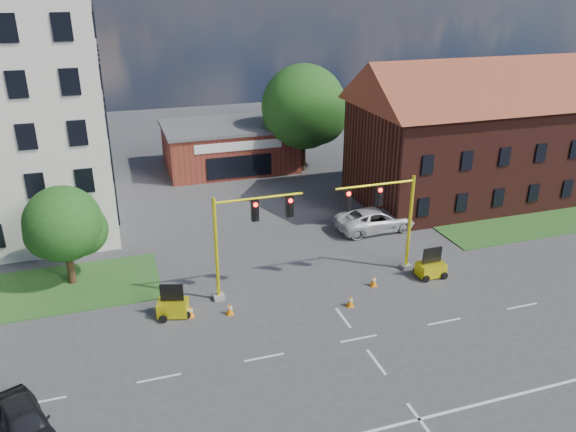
% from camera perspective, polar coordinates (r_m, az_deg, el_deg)
% --- Properties ---
extents(ground, '(120.00, 120.00, 0.00)m').
position_cam_1_polar(ground, '(29.45, 7.20, -12.25)').
color(ground, '#3E3E40').
rests_on(ground, ground).
extents(grass_verge_ne, '(14.00, 4.00, 0.08)m').
position_cam_1_polar(grass_verge_ne, '(45.27, 23.36, -0.96)').
color(grass_verge_ne, '#265720').
rests_on(grass_verge_ne, ground).
extents(lane_markings, '(60.00, 36.00, 0.01)m').
position_cam_1_polar(lane_markings, '(27.32, 9.92, -15.60)').
color(lane_markings, silver).
rests_on(lane_markings, ground).
extents(brick_shop, '(12.40, 8.40, 4.30)m').
position_cam_1_polar(brick_shop, '(54.73, -5.97, 7.09)').
color(brick_shop, maroon).
rests_on(brick_shop, ground).
extents(townhouse_row, '(21.00, 11.00, 11.50)m').
position_cam_1_polar(townhouse_row, '(48.63, 19.16, 8.57)').
color(townhouse_row, '#431A14').
rests_on(townhouse_row, ground).
extents(tree_large, '(8.22, 7.83, 10.03)m').
position_cam_1_polar(tree_large, '(52.98, 1.99, 10.80)').
color(tree_large, '#382214').
rests_on(tree_large, ground).
extents(tree_nw_front, '(4.68, 4.45, 6.14)m').
position_cam_1_polar(tree_nw_front, '(34.88, -21.46, -0.91)').
color(tree_nw_front, '#382214').
rests_on(tree_nw_front, ground).
extents(signal_mast_west, '(5.30, 0.60, 6.20)m').
position_cam_1_polar(signal_mast_west, '(31.16, -4.40, -1.75)').
color(signal_mast_west, gray).
rests_on(signal_mast_west, ground).
extents(signal_mast_east, '(5.30, 0.60, 6.20)m').
position_cam_1_polar(signal_mast_east, '(34.05, 9.97, 0.15)').
color(signal_mast_east, gray).
rests_on(signal_mast_east, ground).
extents(trailer_west, '(1.84, 1.48, 1.83)m').
position_cam_1_polar(trailer_west, '(31.34, -11.61, -8.97)').
color(trailer_west, yellow).
rests_on(trailer_west, ground).
extents(trailer_east, '(1.65, 1.12, 1.85)m').
position_cam_1_polar(trailer_east, '(35.61, 14.31, -5.13)').
color(trailer_east, yellow).
rests_on(trailer_east, ground).
extents(cone_a, '(0.40, 0.40, 0.70)m').
position_cam_1_polar(cone_a, '(31.16, -9.90, -9.53)').
color(cone_a, orange).
rests_on(cone_a, ground).
extents(cone_b, '(0.40, 0.40, 0.70)m').
position_cam_1_polar(cone_b, '(31.08, -5.93, -9.38)').
color(cone_b, orange).
rests_on(cone_b, ground).
extents(cone_c, '(0.40, 0.40, 0.70)m').
position_cam_1_polar(cone_c, '(31.82, 6.35, -8.58)').
color(cone_c, orange).
rests_on(cone_c, ground).
extents(cone_d, '(0.40, 0.40, 0.70)m').
position_cam_1_polar(cone_d, '(33.99, 8.70, -6.52)').
color(cone_d, orange).
rests_on(cone_d, ground).
extents(pickup_white, '(5.97, 2.90, 1.64)m').
position_cam_1_polar(pickup_white, '(41.25, 8.88, -0.35)').
color(pickup_white, silver).
rests_on(pickup_white, ground).
extents(sedan_dark, '(3.23, 4.68, 1.48)m').
position_cam_1_polar(sedan_dark, '(25.74, -25.25, -18.48)').
color(sedan_dark, black).
rests_on(sedan_dark, ground).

